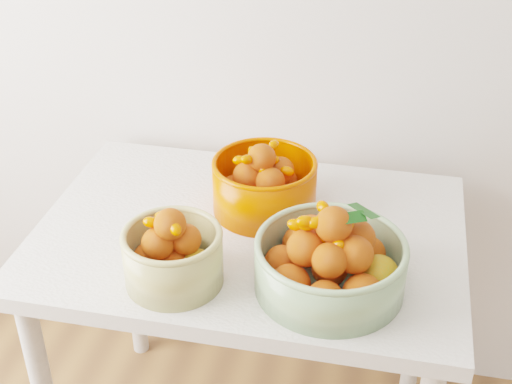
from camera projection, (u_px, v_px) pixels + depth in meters
table at (250, 262)px, 1.73m from camera, size 1.00×0.70×0.75m
bowl_cream at (173, 254)px, 1.48m from camera, size 0.28×0.28×0.18m
bowl_green at (330, 261)px, 1.46m from camera, size 0.34×0.34×0.20m
bowl_orange at (264, 184)px, 1.72m from camera, size 0.31×0.31×0.18m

